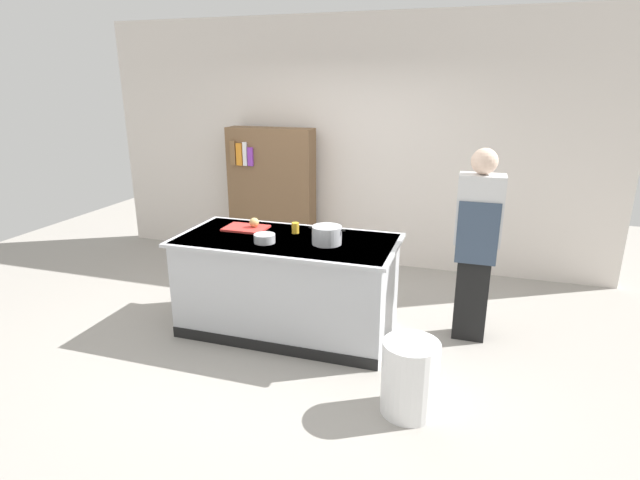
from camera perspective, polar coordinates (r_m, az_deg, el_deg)
ground_plane at (r=4.82m, az=-3.61°, el=-10.10°), size 10.00×10.00×0.00m
back_wall at (r=6.31m, az=3.13°, el=10.87°), size 6.40×0.12×3.00m
counter_island at (r=4.62m, az=-3.73°, el=-4.99°), size 1.98×0.98×0.90m
cutting_board at (r=4.80m, az=-8.45°, el=1.35°), size 0.40×0.28×0.02m
onion at (r=4.77m, az=-7.52°, el=2.00°), size 0.09×0.09×0.09m
stock_pot at (r=4.29m, az=0.78°, el=0.57°), size 0.32×0.26×0.16m
mixing_bowl at (r=4.36m, az=-6.34°, el=0.19°), size 0.19×0.19×0.08m
juice_cup at (r=4.61m, az=-2.83°, el=1.39°), size 0.07×0.07×0.10m
trash_bin at (r=3.66m, az=10.20°, el=-15.16°), size 0.40×0.40×0.54m
person_chef at (r=4.54m, az=17.42°, el=-0.18°), size 0.38×0.25×1.72m
bookshelf at (r=6.43m, az=-5.53°, el=5.08°), size 1.10×0.31×1.70m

